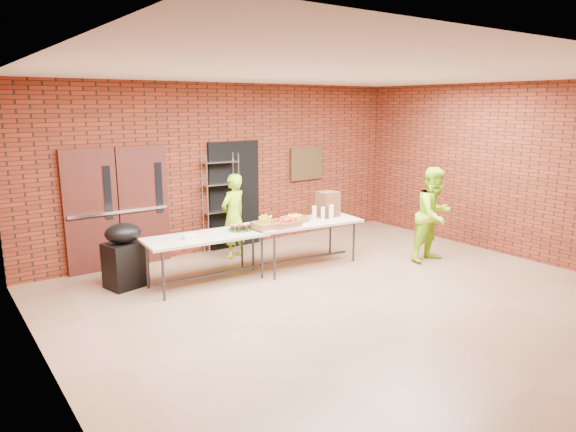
# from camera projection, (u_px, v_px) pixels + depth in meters

# --- Properties ---
(room) EXTENTS (8.08, 7.08, 3.28)m
(room) POSITION_uv_depth(u_px,v_px,m) (351.00, 191.00, 7.20)
(room) COLOR #816246
(room) RESTS_ON ground
(double_doors) EXTENTS (1.78, 0.12, 2.10)m
(double_doors) POSITION_uv_depth(u_px,v_px,m) (118.00, 208.00, 8.78)
(double_doors) COLOR #421713
(double_doors) RESTS_ON room
(dark_doorway) EXTENTS (1.10, 0.06, 2.10)m
(dark_doorway) POSITION_uv_depth(u_px,v_px,m) (234.00, 195.00, 10.12)
(dark_doorway) COLOR black
(dark_doorway) RESTS_ON room
(bronze_plaque) EXTENTS (0.85, 0.04, 0.70)m
(bronze_plaque) POSITION_uv_depth(u_px,v_px,m) (307.00, 164.00, 11.03)
(bronze_plaque) COLOR #3D2E18
(bronze_plaque) RESTS_ON room
(wire_rack) EXTENTS (0.71, 0.30, 1.89)m
(wire_rack) POSITION_uv_depth(u_px,v_px,m) (221.00, 203.00, 9.81)
(wire_rack) COLOR #AEAEB5
(wire_rack) RESTS_ON room
(table_left) EXTENTS (1.96, 0.94, 0.78)m
(table_left) POSITION_uv_depth(u_px,v_px,m) (205.00, 240.00, 8.04)
(table_left) COLOR tan
(table_left) RESTS_ON room
(table_right) EXTENTS (2.04, 1.05, 0.80)m
(table_right) POSITION_uv_depth(u_px,v_px,m) (305.00, 225.00, 8.95)
(table_right) COLOR tan
(table_right) RESTS_ON room
(basket_bananas) EXTENTS (0.44, 0.34, 0.14)m
(basket_bananas) POSITION_uv_depth(u_px,v_px,m) (267.00, 225.00, 8.41)
(basket_bananas) COLOR olive
(basket_bananas) RESTS_ON table_right
(basket_oranges) EXTENTS (0.41, 0.32, 0.13)m
(basket_oranges) POSITION_uv_depth(u_px,v_px,m) (294.00, 219.00, 8.85)
(basket_oranges) COLOR olive
(basket_oranges) RESTS_ON table_right
(basket_apples) EXTENTS (0.45, 0.35, 0.14)m
(basket_apples) POSITION_uv_depth(u_px,v_px,m) (285.00, 223.00, 8.53)
(basket_apples) COLOR olive
(basket_apples) RESTS_ON table_right
(muffin_tray) EXTENTS (0.40, 0.40, 0.10)m
(muffin_tray) POSITION_uv_depth(u_px,v_px,m) (240.00, 227.00, 8.38)
(muffin_tray) COLOR #165519
(muffin_tray) RESTS_ON table_left
(napkin_box) EXTENTS (0.20, 0.13, 0.07)m
(napkin_box) POSITION_uv_depth(u_px,v_px,m) (189.00, 237.00, 7.85)
(napkin_box) COLOR silver
(napkin_box) RESTS_ON table_left
(coffee_dispenser) EXTENTS (0.34, 0.31, 0.45)m
(coffee_dispenser) POSITION_uv_depth(u_px,v_px,m) (328.00, 204.00, 9.28)
(coffee_dispenser) COLOR #56321D
(coffee_dispenser) RESTS_ON table_right
(cup_stack_front) EXTENTS (0.07, 0.07, 0.22)m
(cup_stack_front) POSITION_uv_depth(u_px,v_px,m) (323.00, 213.00, 9.06)
(cup_stack_front) COLOR silver
(cup_stack_front) RESTS_ON table_right
(cup_stack_mid) EXTENTS (0.08, 0.08, 0.25)m
(cup_stack_mid) POSITION_uv_depth(u_px,v_px,m) (331.00, 212.00, 9.06)
(cup_stack_mid) COLOR silver
(cup_stack_mid) RESTS_ON table_right
(cup_stack_back) EXTENTS (0.08, 0.08, 0.23)m
(cup_stack_back) POSITION_uv_depth(u_px,v_px,m) (314.00, 212.00, 9.09)
(cup_stack_back) COLOR silver
(cup_stack_back) RESTS_ON table_right
(covered_grill) EXTENTS (0.65, 0.58, 1.02)m
(covered_grill) POSITION_uv_depth(u_px,v_px,m) (124.00, 255.00, 7.93)
(covered_grill) COLOR black
(covered_grill) RESTS_ON room
(volunteer_woman) EXTENTS (0.66, 0.53, 1.57)m
(volunteer_woman) POSITION_uv_depth(u_px,v_px,m) (233.00, 216.00, 9.43)
(volunteer_woman) COLOR #97D818
(volunteer_woman) RESTS_ON room
(volunteer_man) EXTENTS (0.84, 0.66, 1.71)m
(volunteer_man) POSITION_uv_depth(u_px,v_px,m) (434.00, 215.00, 9.22)
(volunteer_man) COLOR #97D818
(volunteer_man) RESTS_ON room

